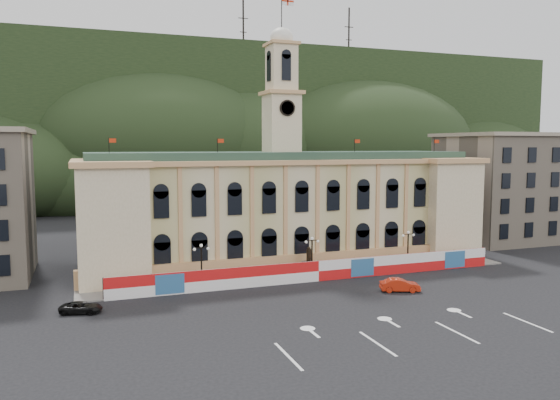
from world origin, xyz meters
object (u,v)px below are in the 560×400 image
object	(u,v)px
lamp_center	(312,253)
black_suv	(81,308)
statue	(309,266)
red_sedan	(400,285)

from	to	relation	value
lamp_center	black_suv	distance (m)	27.95
statue	red_sedan	distance (m)	12.52
red_sedan	black_suv	bearing A→B (deg)	103.12
statue	black_suv	bearing A→B (deg)	-166.22
lamp_center	statue	bearing A→B (deg)	90.00
statue	black_suv	world-z (taller)	statue
lamp_center	black_suv	bearing A→B (deg)	-168.22
lamp_center	red_sedan	bearing A→B (deg)	-54.87
statue	red_sedan	bearing A→B (deg)	-57.51
red_sedan	black_suv	size ratio (longest dim) A/B	1.06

